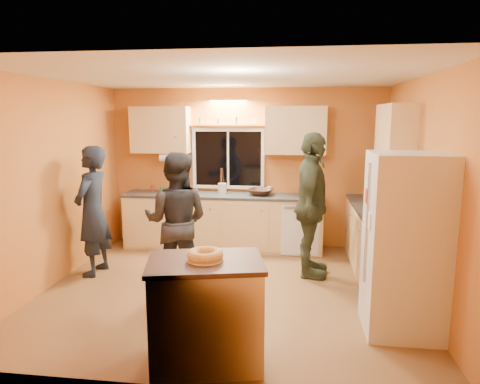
# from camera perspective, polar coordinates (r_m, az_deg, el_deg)

# --- Properties ---
(ground) EXTENTS (4.50, 4.50, 0.00)m
(ground) POSITION_cam_1_polar(r_m,az_deg,el_deg) (5.51, -1.62, -12.82)
(ground) COLOR brown
(ground) RESTS_ON ground
(room_shell) EXTENTS (4.54, 4.04, 2.61)m
(room_shell) POSITION_cam_1_polar(r_m,az_deg,el_deg) (5.49, 0.21, 4.58)
(room_shell) COLOR #C37632
(room_shell) RESTS_ON ground
(back_counter) EXTENTS (4.23, 0.62, 0.90)m
(back_counter) POSITION_cam_1_polar(r_m,az_deg,el_deg) (6.97, 0.65, -4.00)
(back_counter) COLOR #DBBC73
(back_counter) RESTS_ON ground
(right_counter) EXTENTS (0.62, 1.84, 0.90)m
(right_counter) POSITION_cam_1_polar(r_m,az_deg,el_deg) (5.88, 18.45, -7.19)
(right_counter) COLOR #DBBC73
(right_counter) RESTS_ON ground
(refrigerator) EXTENTS (0.72, 0.70, 1.80)m
(refrigerator) POSITION_cam_1_polar(r_m,az_deg,el_deg) (4.53, 21.12, -6.54)
(refrigerator) COLOR silver
(refrigerator) RESTS_ON ground
(island) EXTENTS (1.09, 0.86, 0.94)m
(island) POSITION_cam_1_polar(r_m,az_deg,el_deg) (3.85, -4.55, -15.58)
(island) COLOR #DBBC73
(island) RESTS_ON ground
(bundt_pastry) EXTENTS (0.31, 0.31, 0.09)m
(bundt_pastry) POSITION_cam_1_polar(r_m,az_deg,el_deg) (3.66, -4.66, -8.36)
(bundt_pastry) COLOR tan
(bundt_pastry) RESTS_ON island
(person_left) EXTENTS (0.45, 0.66, 1.76)m
(person_left) POSITION_cam_1_polar(r_m,az_deg,el_deg) (6.11, -19.06, -2.41)
(person_left) COLOR black
(person_left) RESTS_ON ground
(person_center) EXTENTS (0.84, 0.66, 1.72)m
(person_center) POSITION_cam_1_polar(r_m,az_deg,el_deg) (5.37, -8.47, -3.88)
(person_center) COLOR black
(person_center) RESTS_ON ground
(person_right) EXTENTS (0.57, 1.17, 1.94)m
(person_right) POSITION_cam_1_polar(r_m,az_deg,el_deg) (5.76, 9.50, -1.80)
(person_right) COLOR #2D3421
(person_right) RESTS_ON ground
(mixing_bowl) EXTENTS (0.49, 0.49, 0.10)m
(mixing_bowl) POSITION_cam_1_polar(r_m,az_deg,el_deg) (6.86, 2.76, 0.01)
(mixing_bowl) COLOR black
(mixing_bowl) RESTS_ON back_counter
(utensil_crock) EXTENTS (0.14, 0.14, 0.17)m
(utensil_crock) POSITION_cam_1_polar(r_m,az_deg,el_deg) (6.97, -2.38, 0.47)
(utensil_crock) COLOR beige
(utensil_crock) RESTS_ON back_counter
(potted_plant) EXTENTS (0.30, 0.28, 0.27)m
(potted_plant) POSITION_cam_1_polar(r_m,az_deg,el_deg) (5.62, 18.20, -1.81)
(potted_plant) COLOR gray
(potted_plant) RESTS_ON right_counter
(red_box) EXTENTS (0.18, 0.15, 0.07)m
(red_box) POSITION_cam_1_polar(r_m,az_deg,el_deg) (6.53, 17.97, -1.09)
(red_box) COLOR #A02C18
(red_box) RESTS_ON right_counter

